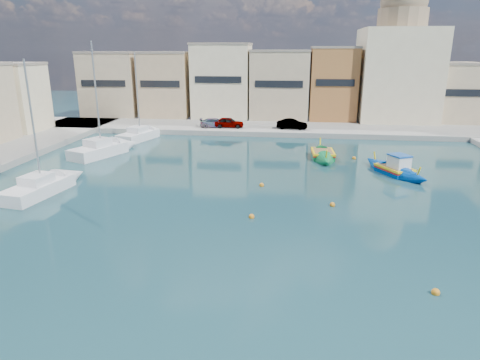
% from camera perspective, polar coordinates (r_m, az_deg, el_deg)
% --- Properties ---
extents(ground, '(160.00, 160.00, 0.00)m').
position_cam_1_polar(ground, '(24.20, 15.39, -7.96)').
color(ground, '#122E36').
rests_on(ground, ground).
extents(north_quay, '(80.00, 8.00, 0.60)m').
position_cam_1_polar(north_quay, '(54.72, 10.95, 6.58)').
color(north_quay, gray).
rests_on(north_quay, ground).
extents(north_townhouses, '(83.20, 7.87, 10.19)m').
position_cam_1_polar(north_townhouses, '(62.17, 17.07, 11.76)').
color(north_townhouses, tan).
rests_on(north_townhouses, ground).
extents(church_block, '(10.00, 10.00, 19.10)m').
position_cam_1_polar(church_block, '(63.25, 20.31, 14.65)').
color(church_block, beige).
rests_on(church_block, ground).
extents(parked_cars, '(13.40, 2.10, 1.28)m').
position_cam_1_polar(parked_cars, '(53.33, 0.30, 7.61)').
color(parked_cars, '#4C1919').
rests_on(parked_cars, north_quay).
extents(luzzu_blue_cabin, '(5.12, 7.49, 2.66)m').
position_cam_1_polar(luzzu_blue_cabin, '(37.78, 19.94, 1.22)').
color(luzzu_blue_cabin, '#003E9D').
rests_on(luzzu_blue_cabin, ground).
extents(luzzu_green, '(2.32, 7.78, 2.42)m').
position_cam_1_polar(luzzu_green, '(41.66, 10.97, 3.27)').
color(luzzu_green, '#0B753B').
rests_on(luzzu_green, ground).
extents(yacht_north, '(4.28, 8.08, 10.38)m').
position_cam_1_polar(yacht_north, '(51.75, -12.32, 6.03)').
color(yacht_north, white).
rests_on(yacht_north, ground).
extents(yacht_midnorth, '(5.32, 8.47, 11.56)m').
position_cam_1_polar(yacht_midnorth, '(44.89, -16.73, 4.10)').
color(yacht_midnorth, white).
rests_on(yacht_midnorth, ground).
extents(yacht_mid, '(3.31, 8.26, 10.13)m').
position_cam_1_polar(yacht_mid, '(34.86, -23.51, -0.34)').
color(yacht_mid, white).
rests_on(yacht_mid, ground).
extents(mooring_buoys, '(19.07, 23.79, 0.36)m').
position_cam_1_polar(mooring_buoys, '(29.74, 15.35, -3.02)').
color(mooring_buoys, orange).
rests_on(mooring_buoys, ground).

